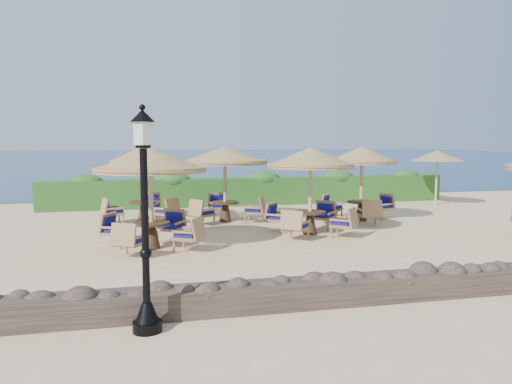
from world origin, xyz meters
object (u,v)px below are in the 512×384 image
object	(u,v)px
extra_parasol	(437,156)
cafe_set_1	(311,176)
lamp_post	(145,230)
cafe_set_5	(362,170)
cafe_set_3	(143,172)
cafe_set_4	(225,166)
cafe_set_0	(151,178)

from	to	relation	value
extra_parasol	cafe_set_1	size ratio (longest dim) A/B	0.91
lamp_post	cafe_set_5	world-z (taller)	lamp_post
cafe_set_1	cafe_set_3	distance (m)	6.14
extra_parasol	cafe_set_3	size ratio (longest dim) A/B	0.89
lamp_post	cafe_set_4	distance (m)	10.17
lamp_post	extra_parasol	xyz separation A→B (m)	(12.60, 12.00, 0.62)
lamp_post	cafe_set_4	xyz separation A→B (m)	(2.84, 9.76, 0.40)
cafe_set_5	extra_parasol	bearing A→B (deg)	32.31
cafe_set_5	cafe_set_4	bearing A→B (deg)	168.63
cafe_set_0	cafe_set_3	size ratio (longest dim) A/B	1.10
extra_parasol	cafe_set_3	xyz separation A→B (m)	(-12.58, -1.53, -0.41)
lamp_post	cafe_set_0	size ratio (longest dim) A/B	1.11
lamp_post	cafe_set_4	size ratio (longest dim) A/B	1.10
cafe_set_0	cafe_set_4	size ratio (longest dim) A/B	0.99
extra_parasol	cafe_set_3	bearing A→B (deg)	-173.08
cafe_set_0	cafe_set_4	xyz separation A→B (m)	(2.63, 3.91, 0.09)
extra_parasol	cafe_set_5	xyz separation A→B (m)	(-5.04, -3.19, -0.36)
cafe_set_4	cafe_set_5	xyz separation A→B (m)	(4.72, -0.95, -0.15)
cafe_set_4	cafe_set_3	bearing A→B (deg)	165.80
cafe_set_1	cafe_set_0	bearing A→B (deg)	-168.38
cafe_set_1	cafe_set_5	world-z (taller)	same
cafe_set_3	cafe_set_4	distance (m)	2.91
lamp_post	cafe_set_4	world-z (taller)	lamp_post
lamp_post	cafe_set_3	distance (m)	10.48
cafe_set_0	cafe_set_1	bearing A→B (deg)	11.62
lamp_post	cafe_set_3	world-z (taller)	lamp_post
cafe_set_0	cafe_set_5	bearing A→B (deg)	21.96
lamp_post	extra_parasol	distance (m)	17.41
cafe_set_1	cafe_set_4	size ratio (longest dim) A/B	0.89
lamp_post	cafe_set_5	size ratio (longest dim) A/B	1.21
cafe_set_0	cafe_set_1	world-z (taller)	same
extra_parasol	cafe_set_0	distance (m)	13.84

